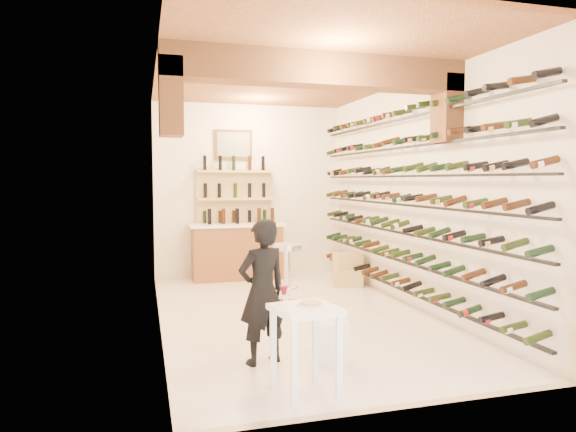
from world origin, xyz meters
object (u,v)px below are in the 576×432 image
object	(u,v)px
back_counter	(237,250)
chrome_barstool	(287,269)
wine_rack	(399,198)
tasting_table	(305,322)
person	(262,292)
white_stool	(331,341)
crate_lower	(348,277)

from	to	relation	value
back_counter	chrome_barstool	world-z (taller)	back_counter
wine_rack	tasting_table	bearing A→B (deg)	-131.07
tasting_table	wine_rack	bearing A→B (deg)	39.31
wine_rack	chrome_barstool	bearing A→B (deg)	159.84
person	chrome_barstool	bearing A→B (deg)	-129.81
white_stool	crate_lower	world-z (taller)	white_stool
wine_rack	crate_lower	world-z (taller)	wine_rack
wine_rack	white_stool	world-z (taller)	wine_rack
back_counter	white_stool	xyz separation A→B (m)	(0.15, -4.48, -0.33)
tasting_table	white_stool	xyz separation A→B (m)	(0.48, 0.65, -0.40)
person	crate_lower	distance (m)	3.96
person	back_counter	bearing A→B (deg)	-115.34
wine_rack	chrome_barstool	size ratio (longest dim) A/B	6.49
wine_rack	person	xyz separation A→B (m)	(-2.35, -1.70, -0.84)
tasting_table	crate_lower	bearing A→B (deg)	53.48
person	crate_lower	bearing A→B (deg)	-143.05
wine_rack	chrome_barstool	distance (m)	1.89
chrome_barstool	crate_lower	size ratio (longest dim) A/B	1.76
wine_rack	chrome_barstool	xyz separation A→B (m)	(-1.48, 0.54, -1.04)
white_stool	person	xyz separation A→B (m)	(-0.67, 0.13, 0.51)
chrome_barstool	crate_lower	xyz separation A→B (m)	(1.35, 0.98, -0.36)
white_stool	chrome_barstool	bearing A→B (deg)	85.01
white_stool	person	distance (m)	0.85
back_counter	white_stool	distance (m)	4.49
white_stool	tasting_table	bearing A→B (deg)	-126.26
wine_rack	person	size ratio (longest dim) A/B	4.00
back_counter	crate_lower	xyz separation A→B (m)	(1.70, -1.12, -0.38)
white_stool	back_counter	bearing A→B (deg)	91.86
back_counter	crate_lower	distance (m)	2.07
wine_rack	white_stool	xyz separation A→B (m)	(-1.69, -1.83, -1.35)
back_counter	wine_rack	bearing A→B (deg)	-55.34
wine_rack	back_counter	distance (m)	3.38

